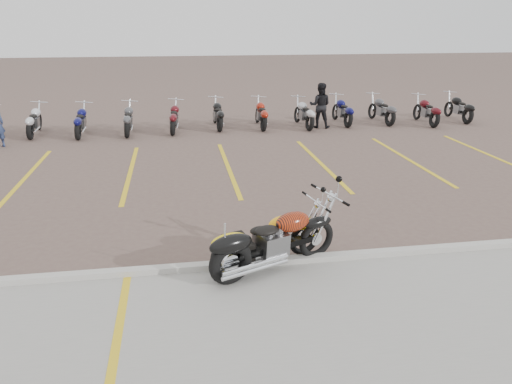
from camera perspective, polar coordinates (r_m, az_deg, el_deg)
ground at (r=10.36m, az=-0.79°, el=-3.32°), size 100.00×100.00×0.00m
concrete_apron at (r=6.51m, az=5.38°, el=-18.39°), size 60.00×5.00×0.01m
curb at (r=8.54m, az=1.21°, el=-8.01°), size 60.00×0.18×0.12m
parking_stripes at (r=14.11m, az=-3.19°, el=2.83°), size 38.00×5.50×0.01m
apron_stripe at (r=6.41m, az=-16.27°, el=-19.74°), size 0.12×5.00×0.00m
yellow_cruiser at (r=8.42m, az=0.94°, el=-5.68°), size 2.01×0.78×0.86m
flame_cruiser at (r=8.17m, az=1.79°, el=-5.97°), size 2.29×1.05×0.99m
person_b at (r=19.43m, az=7.34°, el=9.78°), size 1.00×0.89×1.70m
bg_bike_row at (r=19.05m, az=-4.45°, el=8.77°), size 20.50×2.02×1.10m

